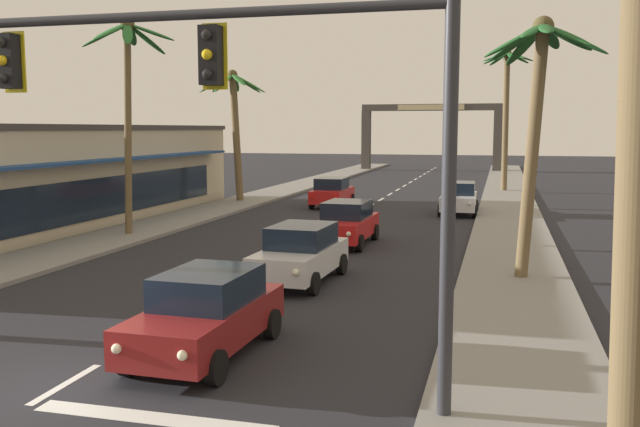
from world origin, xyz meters
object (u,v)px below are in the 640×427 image
Objects in this scene: sedan_fifth_in_queue at (346,223)px; palm_left_second at (127,75)px; sedan_parked_nearest_kerb at (459,198)px; palm_right_second at (538,92)px; town_gateway_arch at (431,128)px; traffic_signal_mast at (214,95)px; sedan_third_in_queue at (301,253)px; sedan_lead_at_stop_bar at (207,313)px; palm_left_third at (235,114)px; palm_right_farthest at (506,96)px; sedan_oncoming_far at (332,192)px; storefront_strip_left at (48,175)px.

palm_left_second is (-9.04, -0.39, 5.80)m from sedan_fifth_in_queue.
sedan_parked_nearest_kerb is 0.59× the size of palm_right_second.
palm_right_second is 0.52× the size of town_gateway_arch.
palm_right_second is at bearing 62.99° from traffic_signal_mast.
palm_right_second reaches higher than sedan_third_in_queue.
sedan_parked_nearest_kerb is (3.45, 24.54, 0.00)m from sedan_lead_at_stop_bar.
town_gateway_arch is (8.27, 34.79, -0.81)m from palm_left_third.
palm_right_farthest is at bearing 91.47° from palm_right_second.
sedan_lead_at_stop_bar is at bearing -89.60° from sedan_third_in_queue.
palm_left_second reaches higher than town_gateway_arch.
sedan_third_in_queue and sedan_fifth_in_queue have the same top height.
sedan_lead_at_stop_bar is 26.41m from sedan_oncoming_far.
traffic_signal_mast is 28.89m from sedan_oncoming_far.
sedan_lead_at_stop_bar is 0.99× the size of sedan_third_in_queue.
sedan_oncoming_far and sedan_parked_nearest_kerb have the same top height.
palm_right_farthest reaches higher than sedan_lead_at_stop_bar.
traffic_signal_mast is 31.02m from palm_left_third.
storefront_strip_left is at bearing 159.58° from palm_left_second.
palm_left_second is 7.18m from storefront_strip_left.
traffic_signal_mast reaches higher than sedan_lead_at_stop_bar.
town_gateway_arch reaches higher than sedan_fifth_in_queue.
palm_right_farthest reaches higher than sedan_oncoming_far.
palm_right_farthest is (14.98, 24.91, 0.06)m from palm_left_second.
palm_left_second reaches higher than sedan_oncoming_far.
palm_left_third is at bearing 111.07° from traffic_signal_mast.
traffic_signal_mast is 23.48m from storefront_strip_left.
palm_left_third is at bearing 132.01° from palm_right_second.
sedan_lead_at_stop_bar is at bearing -69.55° from palm_left_third.
palm_left_third is at bearing 126.49° from sedan_fifth_in_queue.
traffic_signal_mast reaches higher than sedan_oncoming_far.
sedan_third_in_queue is at bearing -165.03° from palm_right_second.
sedan_lead_at_stop_bar and sedan_third_in_queue have the same top height.
palm_left_second is at bearing 145.11° from sedan_third_in_queue.
palm_right_farthest is (-0.76, 29.57, 1.21)m from palm_right_second.
sedan_parked_nearest_kerb is at bearing -12.40° from sedan_oncoming_far.
palm_left_second is at bearing -20.42° from storefront_strip_left.
traffic_signal_mast reaches higher than sedan_parked_nearest_kerb.
palm_left_second is 0.61× the size of town_gateway_arch.
palm_right_second reaches higher than sedan_fifth_in_queue.
sedan_parked_nearest_kerb is 17.97m from palm_left_second.
sedan_fifth_in_queue is at bearing -73.89° from sedan_oncoming_far.
sedan_third_in_queue is (-0.05, 6.80, 0.00)m from sedan_lead_at_stop_bar.
palm_right_farthest reaches higher than sedan_fifth_in_queue.
sedan_oncoming_far is 15.17m from palm_left_second.
traffic_signal_mast is at bearing -95.03° from sedan_parked_nearest_kerb.
palm_left_second is (-9.19, 6.41, 5.80)m from sedan_third_in_queue.
storefront_strip_left is at bearing -134.66° from sedan_oncoming_far.
palm_right_farthest reaches higher than sedan_third_in_queue.
sedan_lead_at_stop_bar is 1.00× the size of sedan_fifth_in_queue.
palm_left_second is at bearing -138.22° from sedan_parked_nearest_kerb.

